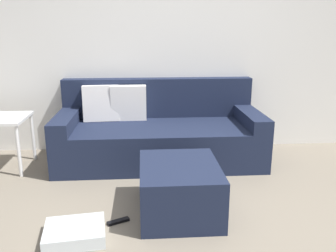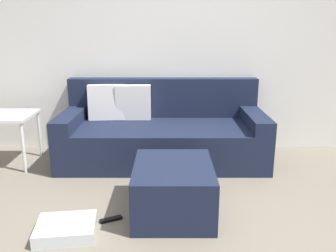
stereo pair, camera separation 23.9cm
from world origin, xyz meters
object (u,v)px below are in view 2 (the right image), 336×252
object	(u,v)px
couch_sectional	(162,134)
ottoman	(174,189)
remote_by_storage_bin	(112,219)
side_table	(7,121)
storage_bin	(67,229)

from	to	relation	value
couch_sectional	ottoman	bearing A→B (deg)	-84.55
ottoman	remote_by_storage_bin	xyz separation A→B (m)	(-0.49, -0.14, -0.19)
couch_sectional	remote_by_storage_bin	world-z (taller)	couch_sectional
couch_sectional	remote_by_storage_bin	bearing A→B (deg)	-105.20
couch_sectional	ottoman	xyz separation A→B (m)	(0.12, -1.23, -0.10)
ottoman	side_table	xyz separation A→B (m)	(-1.79, 1.07, 0.28)
storage_bin	remote_by_storage_bin	bearing A→B (deg)	33.66
couch_sectional	storage_bin	bearing A→B (deg)	-113.04
ottoman	remote_by_storage_bin	bearing A→B (deg)	-163.74
side_table	remote_by_storage_bin	bearing A→B (deg)	-43.07
storage_bin	remote_by_storage_bin	distance (m)	0.36
ottoman	couch_sectional	bearing A→B (deg)	95.45
storage_bin	remote_by_storage_bin	world-z (taller)	storage_bin
side_table	remote_by_storage_bin	world-z (taller)	side_table
ottoman	remote_by_storage_bin	size ratio (longest dim) A/B	4.39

